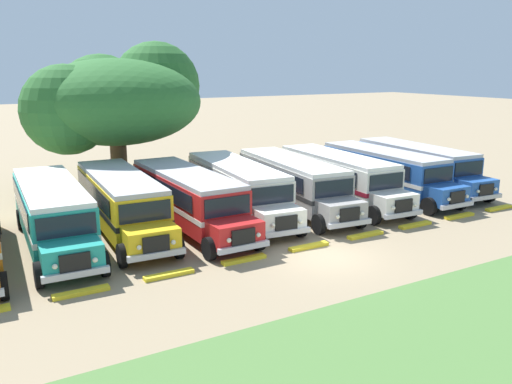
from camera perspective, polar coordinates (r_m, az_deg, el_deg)
name	(u,v)px	position (r m, az deg, el deg)	size (l,w,h in m)	color
ground_plane	(326,257)	(22.94, 7.61, -6.97)	(220.00, 220.00, 0.00)	#937F60
foreground_grass_strip	(502,345)	(17.59, 25.17, -14.82)	(80.00, 9.25, 0.01)	#4C7538
parked_bus_slot_1	(52,211)	(25.53, -21.21, -1.95)	(2.97, 10.88, 2.82)	teal
parked_bus_slot_2	(121,200)	(26.61, -14.39, -0.85)	(3.07, 10.89, 2.82)	yellow
parked_bus_slot_3	(188,196)	(26.74, -7.36, -0.46)	(2.79, 10.85, 2.82)	red
parked_bus_slot_4	(238,186)	(28.75, -1.98, 0.62)	(3.54, 10.97, 2.82)	silver
parked_bus_slot_5	(293,181)	(30.16, 4.03, 1.21)	(3.55, 10.97, 2.82)	#9E9993
parked_bus_slot_6	(339,176)	(31.98, 8.96, 1.78)	(3.23, 10.92, 2.82)	silver
parked_bus_slot_7	(385,170)	(34.25, 13.84, 2.32)	(2.88, 10.86, 2.82)	#23519E
parked_bus_slot_8	(418,165)	(36.79, 17.12, 2.87)	(3.41, 10.95, 2.82)	#23519E
curb_wheelstop_1	(81,292)	(20.17, -18.44, -10.29)	(2.00, 0.36, 0.15)	yellow
curb_wheelstop_2	(169,275)	(20.96, -9.42, -8.83)	(2.00, 0.36, 0.15)	yellow
curb_wheelstop_3	(244,259)	(22.22, -1.32, -7.33)	(2.00, 0.36, 0.15)	yellow
curb_wheelstop_4	(309,246)	(23.88, 5.75, -5.89)	(2.00, 0.36, 0.15)	yellow
curb_wheelstop_5	(365,235)	(25.87, 11.78, -4.59)	(2.00, 0.36, 0.15)	yellow
curb_wheelstop_6	(415,225)	(28.10, 16.89, -3.44)	(2.00, 0.36, 0.15)	yellow
curb_wheelstop_7	(459,216)	(30.54, 21.21, -2.45)	(2.00, 0.36, 0.15)	yellow
curb_wheelstop_8	(499,208)	(33.13, 24.86, -1.59)	(2.00, 0.36, 0.15)	yellow
broad_shade_tree	(114,100)	(35.25, -15.11, 9.65)	(11.87, 11.87, 9.63)	brown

